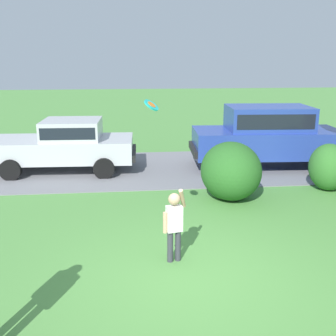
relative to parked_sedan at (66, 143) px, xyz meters
The scene contains 8 objects.
ground_plane 7.26m from the parked_sedan, 67.28° to the right, with size 80.00×80.00×0.00m, color #518E42.
driveway_strip 2.91m from the parked_sedan, ahead, with size 28.00×4.40×0.02m, color slate.
shrub_near_tree 5.27m from the parked_sedan, 35.42° to the right, with size 1.46×1.66×1.41m.
shrub_centre_left 7.49m from the parked_sedan, 20.44° to the right, with size 0.99×1.12×1.22m.
parked_sedan is the anchor object (origin of this frame).
parked_suv 6.18m from the parked_sedan, ahead, with size 4.79×2.29×1.92m.
child_thrower 6.61m from the parked_sedan, 67.08° to the right, with size 0.42×0.32×1.29m.
frisbee 6.12m from the parked_sedan, 67.44° to the right, with size 0.29×0.28×0.24m.
Camera 1 is at (-0.98, -5.76, 3.36)m, focal length 44.03 mm.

